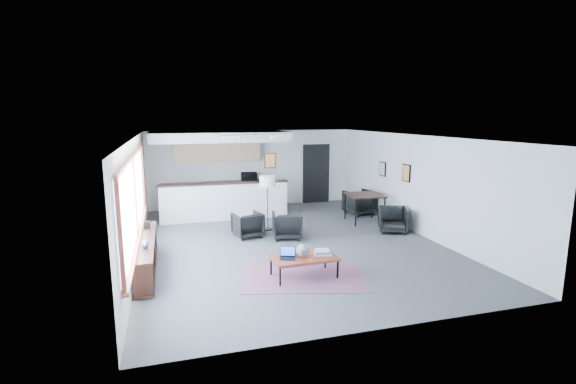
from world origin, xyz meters
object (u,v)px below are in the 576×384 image
object	(u,v)px
coffee_table	(304,258)
dining_chair_near	(393,220)
floor_lamp	(267,183)
laptop	(288,255)
armchair_left	(248,224)
dining_table	(365,197)
book_stack	(323,252)
armchair_right	(287,224)
ceramic_pot	(302,250)
dining_chair_far	(360,203)
microwave	(249,176)

from	to	relation	value
coffee_table	dining_chair_near	xyz separation A→B (m)	(3.31, 2.37, -0.06)
floor_lamp	laptop	bearing A→B (deg)	-97.27
armchair_left	dining_table	distance (m)	3.67
armchair_left	dining_table	xyz separation A→B (m)	(3.60, 0.58, 0.40)
coffee_table	book_stack	bearing A→B (deg)	0.42
dining_table	book_stack	bearing A→B (deg)	-126.86
armchair_right	dining_chair_near	bearing A→B (deg)	-173.70
ceramic_pot	dining_chair_near	distance (m)	4.09
ceramic_pot	dining_chair_near	size ratio (longest dim) A/B	0.39
ceramic_pot	dining_chair_far	world-z (taller)	dining_chair_far
coffee_table	armchair_left	world-z (taller)	armchair_left
dining_chair_near	dining_chair_far	distance (m)	2.13
laptop	dining_table	world-z (taller)	dining_table
armchair_right	dining_chair_near	xyz separation A→B (m)	(2.90, -0.24, -0.05)
laptop	dining_table	distance (m)	4.91
laptop	ceramic_pot	size ratio (longest dim) A/B	1.44
book_stack	dining_chair_far	distance (m)	5.36
floor_lamp	book_stack	bearing A→B (deg)	-85.62
laptop	microwave	distance (m)	6.43
dining_table	dining_chair_near	distance (m)	1.31
laptop	armchair_left	size ratio (longest dim) A/B	0.51
dining_chair_far	microwave	bearing A→B (deg)	-41.43
floor_lamp	dining_chair_far	xyz separation A→B (m)	(3.23, 0.97, -0.94)
coffee_table	laptop	world-z (taller)	laptop
book_stack	armchair_left	distance (m)	3.12
dining_table	dining_chair_far	world-z (taller)	dining_table
armchair_right	dining_chair_far	distance (m)	3.50
laptop	dining_table	bearing A→B (deg)	65.25
laptop	dining_table	xyz separation A→B (m)	(3.38, 3.54, 0.28)
ceramic_pot	armchair_right	xyz separation A→B (m)	(0.44, 2.59, -0.17)
laptop	ceramic_pot	world-z (taller)	ceramic_pot
ceramic_pot	dining_chair_near	xyz separation A→B (m)	(3.33, 2.35, -0.22)
ceramic_pot	microwave	world-z (taller)	microwave
laptop	book_stack	distance (m)	0.71
laptop	ceramic_pot	xyz separation A→B (m)	(0.29, -0.02, 0.06)
armchair_left	laptop	bearing A→B (deg)	82.25
book_stack	floor_lamp	bearing A→B (deg)	94.38
ceramic_pot	dining_table	world-z (taller)	dining_table
dining_chair_far	laptop	bearing A→B (deg)	40.16
coffee_table	armchair_left	xyz separation A→B (m)	(-0.54, 3.00, -0.03)
laptop	dining_chair_near	size ratio (longest dim) A/B	0.56
laptop	armchair_right	bearing A→B (deg)	93.03
armchair_right	laptop	bearing A→B (deg)	85.08
dining_table	microwave	size ratio (longest dim) A/B	2.06
ceramic_pot	floor_lamp	distance (m)	3.60
armchair_left	dining_chair_far	distance (m)	4.17
coffee_table	microwave	xyz separation A→B (m)	(0.17, 6.41, 0.72)
laptop	armchair_left	distance (m)	2.97
armchair_right	dining_table	bearing A→B (deg)	-148.83
laptop	armchair_right	world-z (taller)	armchair_right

